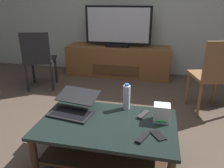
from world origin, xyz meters
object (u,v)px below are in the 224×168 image
cell_phone (158,135)px  coffee_table (107,134)px  tv_remote (143,115)px  dining_chair (215,73)px  side_chair (39,57)px  water_bottle_near (127,97)px  router_box (162,113)px  soundbar_remote (143,137)px  media_cabinet (118,61)px  laptop (74,106)px  television (118,27)px

cell_phone → coffee_table: bearing=132.9°
tv_remote → dining_chair: bearing=75.4°
coffee_table → side_chair: side_chair is taller
water_bottle_near → tv_remote: bearing=-31.1°
router_box → soundbar_remote: 0.32m
router_box → tv_remote: router_box is taller
router_box → cell_phone: router_box is taller
media_cabinet → tv_remote: 2.25m
cell_phone → soundbar_remote: (-0.11, -0.06, 0.01)m
coffee_table → dining_chair: dining_chair is taller
coffee_table → router_box: router_box is taller
dining_chair → side_chair: size_ratio=1.02×
dining_chair → router_box: size_ratio=6.15×
water_bottle_near → soundbar_remote: 0.50m
side_chair → laptop: 1.68m
television → router_box: television is taller
television → coffee_table: bearing=-81.5°
router_box → tv_remote: (-0.15, 0.06, -0.07)m
coffee_table → media_cabinet: 2.36m
television → laptop: (0.01, -2.19, -0.44)m
coffee_table → television: bearing=98.5°
dining_chair → tv_remote: (-0.77, -0.95, -0.13)m
router_box → tv_remote: 0.18m
laptop → soundbar_remote: (0.65, -0.28, -0.05)m
laptop → water_bottle_near: bearing=19.6°
laptop → cell_phone: laptop is taller
side_chair → coffee_table: bearing=-44.8°
cell_phone → tv_remote: tv_remote is taller
router_box → tv_remote: bearing=159.2°
dining_chair → soundbar_remote: 1.50m
coffee_table → router_box: (0.44, 0.12, 0.19)m
television → laptop: television is taller
television → laptop: bearing=-89.8°
router_box → water_bottle_near: (-0.32, 0.16, 0.04)m
coffee_table → cell_phone: bearing=-14.0°
water_bottle_near → cell_phone: 0.50m
dining_chair → water_bottle_near: (-0.94, -0.84, -0.02)m
media_cabinet → tv_remote: size_ratio=11.76×
coffee_table → soundbar_remote: 0.38m
television → side_chair: size_ratio=1.28×
laptop → router_box: laptop is taller
media_cabinet → television: (0.00, -0.02, 0.62)m
side_chair → router_box: (1.86, -1.28, -0.06)m
side_chair → laptop: (1.08, -1.29, -0.07)m
laptop → cell_phone: size_ratio=3.07×
router_box → television: bearing=109.9°
soundbar_remote → water_bottle_near: bearing=135.4°
coffee_table → soundbar_remote: size_ratio=7.19×
water_bottle_near → soundbar_remote: size_ratio=1.58×
dining_chair → tv_remote: 1.23m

